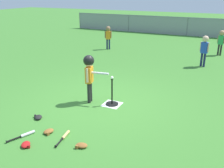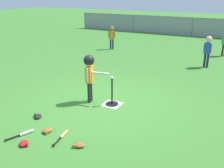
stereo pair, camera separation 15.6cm
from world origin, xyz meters
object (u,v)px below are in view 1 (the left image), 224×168
(fielder_near_right, at_px, (205,47))
(spare_bat_wood, at_px, (64,136))
(glove_near_bats, at_px, (49,131))
(fielder_near_left, at_px, (108,35))
(spare_bat_silver, at_px, (25,135))
(batting_tee, at_px, (112,100))
(glove_tossed_aside, at_px, (26,145))
(fielder_deep_left, at_px, (221,39))
(glove_outfield_drop, at_px, (38,117))
(batter_child, at_px, (89,69))
(glove_by_plate, at_px, (81,145))
(baseball_on_tee, at_px, (112,78))

(fielder_near_right, distance_m, spare_bat_wood, 6.63)
(fielder_near_right, height_order, glove_near_bats, fielder_near_right)
(fielder_near_right, height_order, fielder_near_left, fielder_near_right)
(fielder_near_right, bearing_deg, spare_bat_silver, -110.59)
(spare_bat_silver, bearing_deg, fielder_near_right, 69.41)
(batting_tee, height_order, fielder_near_left, fielder_near_left)
(fielder_near_left, height_order, glove_tossed_aside, fielder_near_left)
(fielder_deep_left, relative_size, glove_outfield_drop, 4.05)
(batting_tee, height_order, glove_near_bats, batting_tee)
(batter_child, bearing_deg, fielder_deep_left, 69.20)
(fielder_near_right, xyz_separation_m, spare_bat_silver, (-2.50, -6.65, -0.72))
(glove_by_plate, bearing_deg, glove_near_bats, 171.39)
(batter_child, distance_m, glove_outfield_drop, 1.66)
(batting_tee, distance_m, glove_tossed_aside, 2.43)
(glove_near_bats, bearing_deg, glove_outfield_drop, 147.52)
(spare_bat_wood, relative_size, glove_tossed_aside, 2.07)
(fielder_near_left, relative_size, glove_outfield_drop, 4.09)
(batting_tee, height_order, glove_by_plate, batting_tee)
(batting_tee, bearing_deg, fielder_near_right, 70.68)
(batting_tee, height_order, fielder_deep_left, fielder_deep_left)
(baseball_on_tee, bearing_deg, glove_by_plate, -80.96)
(spare_bat_wood, relative_size, glove_outfield_drop, 2.06)
(glove_near_bats, distance_m, glove_outfield_drop, 0.72)
(baseball_on_tee, height_order, fielder_deep_left, fielder_deep_left)
(batter_child, relative_size, fielder_near_right, 1.06)
(batting_tee, bearing_deg, glove_outfield_drop, -129.68)
(spare_bat_wood, bearing_deg, glove_outfield_drop, 158.42)
(spare_bat_wood, xyz_separation_m, glove_by_plate, (0.47, -0.12, 0.01))
(batter_child, distance_m, fielder_deep_left, 7.33)
(fielder_near_left, xyz_separation_m, glove_by_plate, (3.27, -7.64, -0.68))
(fielder_deep_left, relative_size, spare_bat_wood, 1.97)
(fielder_near_right, xyz_separation_m, glove_by_plate, (-1.29, -6.48, -0.72))
(fielder_near_left, bearing_deg, spare_bat_wood, -69.57)
(fielder_deep_left, bearing_deg, baseball_on_tee, -106.72)
(fielder_near_left, height_order, glove_near_bats, fielder_near_left)
(fielder_near_left, relative_size, glove_near_bats, 4.37)
(spare_bat_silver, distance_m, glove_near_bats, 0.46)
(fielder_near_right, bearing_deg, spare_bat_wood, -105.51)
(batting_tee, xyz_separation_m, fielder_near_left, (-2.97, 5.71, 0.61))
(spare_bat_silver, bearing_deg, spare_bat_wood, 21.86)
(glove_near_bats, bearing_deg, baseball_on_tee, 72.71)
(batting_tee, xyz_separation_m, batter_child, (-0.58, -0.10, 0.77))
(fielder_deep_left, xyz_separation_m, fielder_near_left, (-4.99, -1.04, 0.01))
(glove_near_bats, distance_m, glove_tossed_aside, 0.56)
(batter_child, bearing_deg, glove_by_plate, -64.17)
(spare_bat_silver, relative_size, glove_by_plate, 2.27)
(fielder_deep_left, height_order, glove_tossed_aside, fielder_deep_left)
(fielder_near_right, xyz_separation_m, glove_near_bats, (-2.15, -6.35, -0.72))
(batting_tee, bearing_deg, glove_by_plate, -80.96)
(fielder_near_right, relative_size, fielder_near_left, 1.05)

